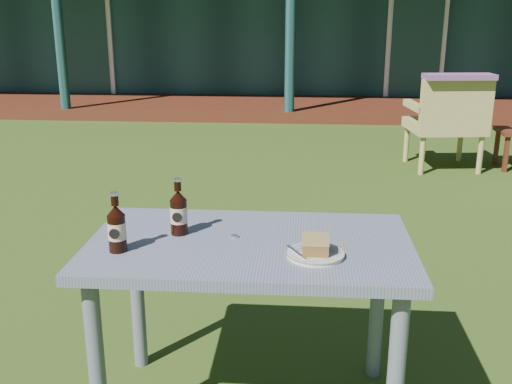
# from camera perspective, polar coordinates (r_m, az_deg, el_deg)

# --- Properties ---
(ground) EXTENTS (80.00, 80.00, 0.00)m
(ground) POSITION_cam_1_polar(r_m,az_deg,el_deg) (3.97, 1.45, -5.86)
(ground) COLOR #334916
(pavilion) EXTENTS (15.80, 8.30, 3.45)m
(pavilion) POSITION_cam_1_polar(r_m,az_deg,el_deg) (13.05, 3.78, 17.23)
(pavilion) COLOR #163A3A
(pavilion) RESTS_ON ground
(cafe_table) EXTENTS (1.20, 0.70, 0.72)m
(cafe_table) POSITION_cam_1_polar(r_m,az_deg,el_deg) (2.26, -0.59, -7.10)
(cafe_table) COLOR slate
(cafe_table) RESTS_ON ground
(plate) EXTENTS (0.20, 0.20, 0.01)m
(plate) POSITION_cam_1_polar(r_m,az_deg,el_deg) (2.10, 5.67, -5.89)
(plate) COLOR silver
(plate) RESTS_ON cafe_table
(cake_slice) EXTENTS (0.09, 0.09, 0.06)m
(cake_slice) POSITION_cam_1_polar(r_m,az_deg,el_deg) (2.08, 5.67, -4.99)
(cake_slice) COLOR brown
(cake_slice) RESTS_ON plate
(fork) EXTENTS (0.08, 0.13, 0.00)m
(fork) POSITION_cam_1_polar(r_m,az_deg,el_deg) (2.09, 3.89, -5.76)
(fork) COLOR silver
(fork) RESTS_ON plate
(cola_bottle_near) EXTENTS (0.07, 0.07, 0.22)m
(cola_bottle_near) POSITION_cam_1_polar(r_m,az_deg,el_deg) (2.29, -7.38, -1.90)
(cola_bottle_near) COLOR black
(cola_bottle_near) RESTS_ON cafe_table
(cola_bottle_far) EXTENTS (0.06, 0.07, 0.22)m
(cola_bottle_far) POSITION_cam_1_polar(r_m,az_deg,el_deg) (2.16, -13.13, -3.35)
(cola_bottle_far) COLOR black
(cola_bottle_far) RESTS_ON cafe_table
(bottle_cap) EXTENTS (0.03, 0.03, 0.01)m
(bottle_cap) POSITION_cam_1_polar(r_m,az_deg,el_deg) (2.26, -2.05, -4.24)
(bottle_cap) COLOR silver
(bottle_cap) RESTS_ON cafe_table
(armchair_left) EXTENTS (0.75, 0.71, 0.92)m
(armchair_left) POSITION_cam_1_polar(r_m,az_deg,el_deg) (6.21, 17.82, 6.68)
(armchair_left) COLOR tan
(armchair_left) RESTS_ON ground
(floral_throw) EXTENTS (0.67, 0.30, 0.05)m
(floral_throw) POSITION_cam_1_polar(r_m,az_deg,el_deg) (5.99, 18.79, 10.37)
(floral_throw) COLOR #6F4774
(floral_throw) RESTS_ON armchair_left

